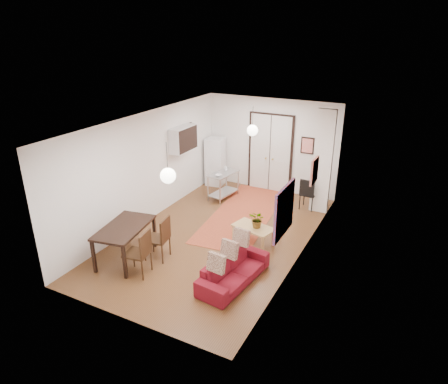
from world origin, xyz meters
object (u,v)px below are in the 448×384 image
at_px(sofa, 234,270).
at_px(fridge, 215,162).
at_px(dining_table, 124,230).
at_px(dining_chair_far, 140,247).
at_px(coffee_table, 253,229).
at_px(black_side_chair, 310,190).
at_px(kitchen_counter, 223,182).
at_px(dining_chair_near, 159,233).

distance_m(sofa, fridge, 5.55).
distance_m(dining_table, dining_chair_far, 0.66).
bearing_deg(coffee_table, black_side_chair, 76.88).
distance_m(sofa, black_side_chair, 4.30).
height_order(kitchen_counter, black_side_chair, black_side_chair).
relative_size(coffee_table, dining_chair_far, 1.07).
bearing_deg(dining_chair_near, kitchen_counter, 174.24).
bearing_deg(coffee_table, dining_table, -138.76).
distance_m(dining_chair_far, black_side_chair, 5.34).
bearing_deg(dining_chair_near, dining_table, -62.98).
distance_m(kitchen_counter, black_side_chair, 2.57).
xyz_separation_m(kitchen_counter, dining_chair_far, (0.27, -4.35, 0.09)).
height_order(sofa, dining_chair_near, dining_chair_near).
height_order(fridge, dining_chair_near, fridge).
height_order(fridge, dining_chair_far, fridge).
height_order(dining_table, dining_chair_far, dining_chair_far).
distance_m(coffee_table, kitchen_counter, 2.86).
relative_size(sofa, fridge, 1.16).
relative_size(sofa, black_side_chair, 1.94).
distance_m(fridge, black_side_chair, 3.31).
bearing_deg(black_side_chair, dining_table, 61.01).
relative_size(sofa, dining_table, 1.13).
bearing_deg(dining_chair_far, kitchen_counter, 173.56).
distance_m(dining_chair_near, black_side_chair, 4.71).
relative_size(dining_table, dining_chair_near, 1.58).
bearing_deg(dining_chair_near, dining_chair_far, -9.97).
bearing_deg(coffee_table, fridge, 131.43).
height_order(kitchen_counter, dining_chair_far, dining_chair_far).
relative_size(dining_chair_near, black_side_chair, 1.09).
xyz_separation_m(fridge, dining_chair_near, (1.03, -4.54, -0.19)).
bearing_deg(kitchen_counter, fridge, 138.39).
xyz_separation_m(coffee_table, black_side_chair, (0.61, 2.62, 0.17)).
relative_size(dining_chair_far, black_side_chair, 1.09).
distance_m(dining_table, dining_chair_near, 0.76).
xyz_separation_m(fridge, dining_table, (0.43, -4.99, -0.05)).
xyz_separation_m(sofa, kitchen_counter, (-2.19, 3.79, 0.24)).
relative_size(sofa, dining_chair_far, 1.78).
xyz_separation_m(coffee_table, dining_table, (-2.24, -1.97, 0.35)).
bearing_deg(coffee_table, kitchen_counter, 131.86).
bearing_deg(dining_chair_near, coffee_table, 122.70).
bearing_deg(fridge, coffee_table, -56.57).
bearing_deg(dining_table, fridge, 94.88).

